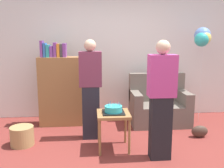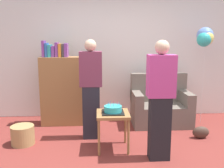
{
  "view_description": "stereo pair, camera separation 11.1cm",
  "coord_description": "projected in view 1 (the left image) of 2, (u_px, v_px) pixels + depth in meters",
  "views": [
    {
      "loc": [
        -0.52,
        -3.32,
        1.66
      ],
      "look_at": [
        -0.2,
        0.55,
        0.95
      ],
      "focal_mm": 41.01,
      "sensor_mm": 36.0,
      "label": 1
    },
    {
      "loc": [
        -0.41,
        -3.33,
        1.66
      ],
      "look_at": [
        -0.2,
        0.55,
        0.95
      ],
      "focal_mm": 41.01,
      "sensor_mm": 36.0,
      "label": 2
    }
  ],
  "objects": [
    {
      "name": "birthday_cake",
      "position": [
        113.0,
        110.0,
        3.76
      ],
      "size": [
        0.32,
        0.32,
        0.17
      ],
      "color": "black",
      "rests_on": "side_table"
    },
    {
      "name": "couch",
      "position": [
        159.0,
        106.0,
        4.98
      ],
      "size": [
        1.1,
        0.7,
        0.96
      ],
      "color": "#6B6056",
      "rests_on": "ground_plane"
    },
    {
      "name": "wall_back",
      "position": [
        116.0,
        52.0,
        5.36
      ],
      "size": [
        6.0,
        0.1,
        2.7
      ],
      "primitive_type": "cube",
      "color": "silver",
      "rests_on": "ground_plane"
    },
    {
      "name": "bookshelf",
      "position": [
        61.0,
        89.0,
        4.86
      ],
      "size": [
        0.8,
        0.36,
        1.6
      ],
      "color": "olive",
      "rests_on": "ground_plane"
    },
    {
      "name": "ground_plane",
      "position": [
        130.0,
        157.0,
        3.6
      ],
      "size": [
        8.0,
        8.0,
        0.0
      ],
      "primitive_type": "plane",
      "color": "maroon"
    },
    {
      "name": "wicker_basket",
      "position": [
        22.0,
        136.0,
        3.97
      ],
      "size": [
        0.36,
        0.36,
        0.3
      ],
      "primitive_type": "cylinder",
      "color": "#A88451",
      "rests_on": "ground_plane"
    },
    {
      "name": "person_blowing_candles",
      "position": [
        91.0,
        89.0,
        4.15
      ],
      "size": [
        0.36,
        0.22,
        1.63
      ],
      "rotation": [
        0.0,
        0.0,
        0.29
      ],
      "color": "#23232D",
      "rests_on": "ground_plane"
    },
    {
      "name": "person_holding_cake",
      "position": [
        161.0,
        100.0,
        3.44
      ],
      "size": [
        0.36,
        0.22,
        1.63
      ],
      "rotation": [
        0.0,
        0.0,
        3.14
      ],
      "color": "black",
      "rests_on": "ground_plane"
    },
    {
      "name": "side_table",
      "position": [
        113.0,
        118.0,
        3.79
      ],
      "size": [
        0.48,
        0.48,
        0.56
      ],
      "color": "olive",
      "rests_on": "ground_plane"
    },
    {
      "name": "balloon_bunch",
      "position": [
        203.0,
        37.0,
        4.85
      ],
      "size": [
        0.34,
        0.38,
        1.85
      ],
      "color": "silver",
      "rests_on": "ground_plane"
    },
    {
      "name": "handbag",
      "position": [
        200.0,
        131.0,
        4.3
      ],
      "size": [
        0.28,
        0.14,
        0.2
      ],
      "primitive_type": "ellipsoid",
      "color": "#473328",
      "rests_on": "ground_plane"
    }
  ]
}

